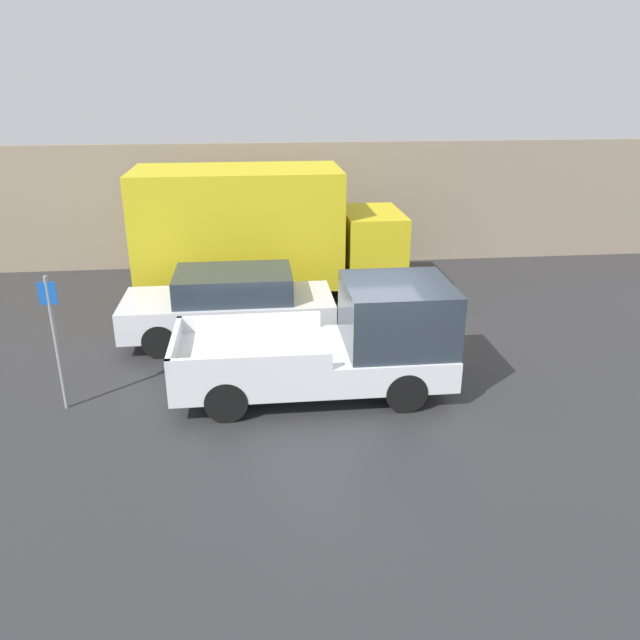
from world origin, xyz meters
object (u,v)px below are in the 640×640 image
pickup_truck (344,343)px  delivery_truck (259,229)px  newspaper_box (160,255)px  parking_sign (55,337)px  car (230,305)px

pickup_truck → delivery_truck: 6.05m
newspaper_box → parking_sign: bearing=-94.1°
delivery_truck → newspaper_box: (-3.05, 2.62, -1.33)m
pickup_truck → newspaper_box: pickup_truck is taller
car → parking_sign: 4.18m
pickup_truck → parking_sign: size_ratio=2.05×
pickup_truck → parking_sign: bearing=-177.9°
delivery_truck → parking_sign: size_ratio=2.80×
delivery_truck → newspaper_box: size_ratio=7.02×
pickup_truck → parking_sign: parking_sign is taller
delivery_truck → parking_sign: (-3.66, -5.99, -0.41)m
pickup_truck → newspaper_box: bearing=118.2°
pickup_truck → newspaper_box: (-4.51, 8.42, -0.47)m
parking_sign → newspaper_box: size_ratio=2.51×
parking_sign → pickup_truck: bearing=2.1°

